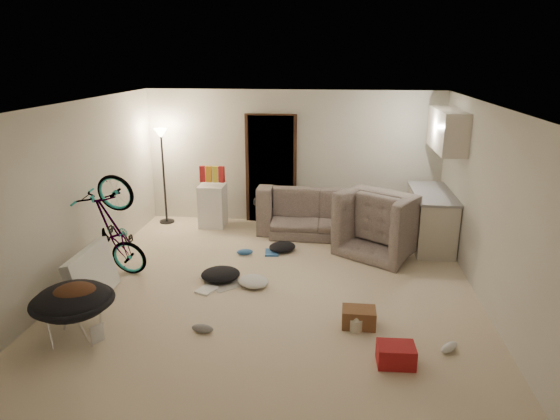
# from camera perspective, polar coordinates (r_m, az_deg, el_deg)

# --- Properties ---
(floor) EXTENTS (5.50, 6.00, 0.02)m
(floor) POSITION_cam_1_polar(r_m,az_deg,el_deg) (6.98, -0.82, -9.10)
(floor) COLOR beige
(floor) RESTS_ON ground
(ceiling) EXTENTS (5.50, 6.00, 0.02)m
(ceiling) POSITION_cam_1_polar(r_m,az_deg,el_deg) (6.28, -0.92, 11.99)
(ceiling) COLOR white
(ceiling) RESTS_ON wall_back
(wall_back) EXTENTS (5.50, 0.02, 2.50)m
(wall_back) POSITION_cam_1_polar(r_m,az_deg,el_deg) (9.43, 1.44, 6.01)
(wall_back) COLOR beige
(wall_back) RESTS_ON floor
(wall_front) EXTENTS (5.50, 0.02, 2.50)m
(wall_front) POSITION_cam_1_polar(r_m,az_deg,el_deg) (3.76, -6.75, -12.04)
(wall_front) COLOR beige
(wall_front) RESTS_ON floor
(wall_left) EXTENTS (0.02, 6.00, 2.50)m
(wall_left) POSITION_cam_1_polar(r_m,az_deg,el_deg) (7.38, -22.66, 1.49)
(wall_left) COLOR beige
(wall_left) RESTS_ON floor
(wall_right) EXTENTS (0.02, 6.00, 2.50)m
(wall_right) POSITION_cam_1_polar(r_m,az_deg,el_deg) (6.76, 23.02, 0.08)
(wall_right) COLOR beige
(wall_right) RESTS_ON floor
(doorway) EXTENTS (0.85, 0.10, 2.04)m
(doorway) POSITION_cam_1_polar(r_m,az_deg,el_deg) (9.48, -1.01, 4.65)
(doorway) COLOR black
(doorway) RESTS_ON floor
(door_trim) EXTENTS (0.97, 0.04, 2.10)m
(door_trim) POSITION_cam_1_polar(r_m,az_deg,el_deg) (9.45, -1.04, 4.61)
(door_trim) COLOR #361F13
(door_trim) RESTS_ON floor
(floor_lamp) EXTENTS (0.28, 0.28, 1.81)m
(floor_lamp) POSITION_cam_1_polar(r_m,az_deg,el_deg) (9.58, -13.30, 6.08)
(floor_lamp) COLOR black
(floor_lamp) RESTS_ON floor
(kitchen_counter) EXTENTS (0.60, 1.50, 0.88)m
(kitchen_counter) POSITION_cam_1_polar(r_m,az_deg,el_deg) (8.77, 16.82, -1.07)
(kitchen_counter) COLOR beige
(kitchen_counter) RESTS_ON floor
(counter_top) EXTENTS (0.64, 1.54, 0.04)m
(counter_top) POSITION_cam_1_polar(r_m,az_deg,el_deg) (8.64, 17.08, 1.82)
(counter_top) COLOR gray
(counter_top) RESTS_ON kitchen_counter
(kitchen_uppers) EXTENTS (0.38, 1.40, 0.65)m
(kitchen_uppers) POSITION_cam_1_polar(r_m,az_deg,el_deg) (8.47, 18.58, 8.65)
(kitchen_uppers) COLOR beige
(kitchen_uppers) RESTS_ON wall_right
(sofa) EXTENTS (2.23, 0.91, 0.65)m
(sofa) POSITION_cam_1_polar(r_m,az_deg,el_deg) (9.08, 4.63, -0.52)
(sofa) COLOR #323832
(sofa) RESTS_ON floor
(armchair) EXTENTS (1.57, 1.53, 0.77)m
(armchair) POSITION_cam_1_polar(r_m,az_deg,el_deg) (8.35, 12.20, -2.01)
(armchair) COLOR #323832
(armchair) RESTS_ON floor
(bicycle) EXTENTS (1.65, 0.87, 0.91)m
(bicycle) POSITION_cam_1_polar(r_m,az_deg,el_deg) (7.58, -18.21, -4.28)
(bicycle) COLOR black
(bicycle) RESTS_ON floor
(book_asset) EXTENTS (0.27, 0.26, 0.02)m
(book_asset) POSITION_cam_1_polar(r_m,az_deg,el_deg) (6.12, -20.72, -14.19)
(book_asset) COLOR maroon
(book_asset) RESTS_ON floor
(mini_fridge) EXTENTS (0.47, 0.47, 0.79)m
(mini_fridge) POSITION_cam_1_polar(r_m,az_deg,el_deg) (9.43, -7.69, 0.51)
(mini_fridge) COLOR white
(mini_fridge) RESTS_ON floor
(snack_box_0) EXTENTS (0.11, 0.09, 0.30)m
(snack_box_0) POSITION_cam_1_polar(r_m,az_deg,el_deg) (9.32, -8.86, 4.10)
(snack_box_0) COLOR maroon
(snack_box_0) RESTS_ON mini_fridge
(snack_box_1) EXTENTS (0.10, 0.08, 0.30)m
(snack_box_1) POSITION_cam_1_polar(r_m,az_deg,el_deg) (9.28, -8.14, 4.09)
(snack_box_1) COLOR orange
(snack_box_1) RESTS_ON mini_fridge
(snack_box_2) EXTENTS (0.11, 0.09, 0.30)m
(snack_box_2) POSITION_cam_1_polar(r_m,az_deg,el_deg) (9.26, -7.42, 4.08)
(snack_box_2) COLOR gold
(snack_box_2) RESTS_ON mini_fridge
(snack_box_3) EXTENTS (0.11, 0.09, 0.30)m
(snack_box_3) POSITION_cam_1_polar(r_m,az_deg,el_deg) (9.23, -6.70, 4.06)
(snack_box_3) COLOR maroon
(snack_box_3) RESTS_ON mini_fridge
(saucer_chair) EXTENTS (0.91, 0.91, 0.65)m
(saucer_chair) POSITION_cam_1_polar(r_m,az_deg,el_deg) (6.14, -22.53, -10.27)
(saucer_chair) COLOR silver
(saucer_chair) RESTS_ON floor
(hoodie) EXTENTS (0.61, 0.58, 0.22)m
(hoodie) POSITION_cam_1_polar(r_m,az_deg,el_deg) (6.01, -22.45, -8.79)
(hoodie) COLOR #472918
(hoodie) RESTS_ON saucer_chair
(sofa_drape) EXTENTS (0.56, 0.46, 0.28)m
(sofa_drape) POSITION_cam_1_polar(r_m,az_deg,el_deg) (9.09, -1.33, 0.98)
(sofa_drape) COLOR black
(sofa_drape) RESTS_ON sofa
(tv_box) EXTENTS (0.28, 1.06, 0.71)m
(tv_box) POSITION_cam_1_polar(r_m,az_deg,el_deg) (6.99, -20.66, -7.00)
(tv_box) COLOR silver
(tv_box) RESTS_ON floor
(drink_case_a) EXTENTS (0.39, 0.28, 0.22)m
(drink_case_a) POSITION_cam_1_polar(r_m,az_deg,el_deg) (6.12, 8.99, -12.03)
(drink_case_a) COLOR brown
(drink_case_a) RESTS_ON floor
(drink_case_b) EXTENTS (0.40, 0.30, 0.22)m
(drink_case_b) POSITION_cam_1_polar(r_m,az_deg,el_deg) (5.52, 13.10, -15.81)
(drink_case_b) COLOR maroon
(drink_case_b) RESTS_ON floor
(juicer) EXTENTS (0.15, 0.15, 0.21)m
(juicer) POSITION_cam_1_polar(r_m,az_deg,el_deg) (6.03, 8.69, -12.79)
(juicer) COLOR beige
(juicer) RESTS_ON floor
(newspaper) EXTENTS (0.74, 0.75, 0.01)m
(newspaper) POSITION_cam_1_polar(r_m,az_deg,el_deg) (7.24, -6.53, -8.09)
(newspaper) COLOR #B1ADA4
(newspaper) RESTS_ON floor
(book_blue) EXTENTS (0.25, 0.32, 0.03)m
(book_blue) POSITION_cam_1_polar(r_m,az_deg,el_deg) (8.15, -0.93, -4.88)
(book_blue) COLOR #2E60A6
(book_blue) RESTS_ON floor
(book_white) EXTENTS (0.31, 0.35, 0.03)m
(book_white) POSITION_cam_1_polar(r_m,az_deg,el_deg) (6.99, -8.38, -9.00)
(book_white) COLOR silver
(book_white) RESTS_ON floor
(shoe_0) EXTENTS (0.28, 0.16, 0.10)m
(shoe_0) POSITION_cam_1_polar(r_m,az_deg,el_deg) (8.10, -4.06, -4.81)
(shoe_0) COLOR #2E60A6
(shoe_0) RESTS_ON floor
(shoe_3) EXTENTS (0.28, 0.14, 0.10)m
(shoe_3) POSITION_cam_1_polar(r_m,az_deg,el_deg) (6.03, -8.86, -13.23)
(shoe_3) COLOR slate
(shoe_3) RESTS_ON floor
(shoe_4) EXTENTS (0.26, 0.26, 0.10)m
(shoe_4) POSITION_cam_1_polar(r_m,az_deg,el_deg) (5.92, 18.75, -14.63)
(shoe_4) COLOR white
(shoe_4) RESTS_ON floor
(clothes_lump_a) EXTENTS (0.67, 0.62, 0.18)m
(clothes_lump_a) POSITION_cam_1_polar(r_m,az_deg,el_deg) (7.24, -6.81, -7.31)
(clothes_lump_a) COLOR black
(clothes_lump_a) RESTS_ON floor
(clothes_lump_b) EXTENTS (0.60, 0.59, 0.14)m
(clothes_lump_b) POSITION_cam_1_polar(r_m,az_deg,el_deg) (8.24, 0.26, -4.23)
(clothes_lump_b) COLOR black
(clothes_lump_b) RESTS_ON floor
(clothes_lump_c) EXTENTS (0.57, 0.54, 0.14)m
(clothes_lump_c) POSITION_cam_1_polar(r_m,az_deg,el_deg) (7.04, -3.07, -8.14)
(clothes_lump_c) COLOR silver
(clothes_lump_c) RESTS_ON floor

